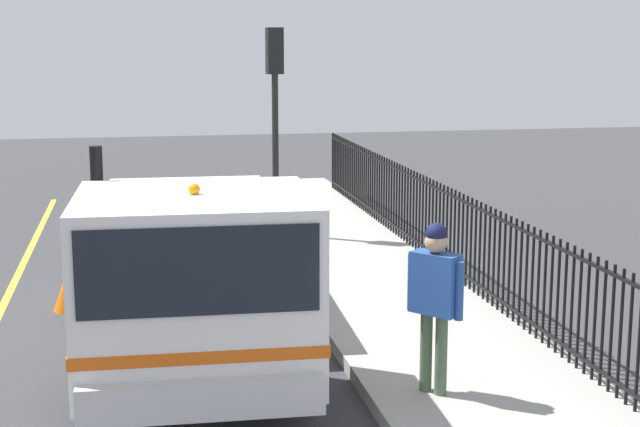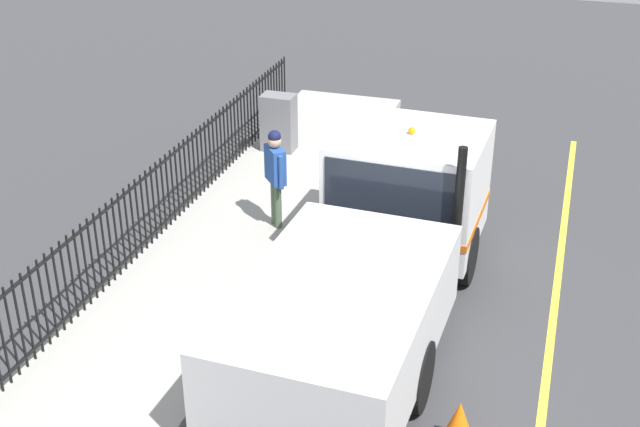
% 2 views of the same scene
% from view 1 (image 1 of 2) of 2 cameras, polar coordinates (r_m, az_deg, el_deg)
% --- Properties ---
extents(ground_plane, '(50.03, 50.03, 0.00)m').
position_cam_1_polar(ground_plane, '(13.54, -8.56, -6.02)').
color(ground_plane, '#38383A').
rests_on(ground_plane, ground).
extents(sidewalk_slab, '(2.64, 22.74, 0.17)m').
position_cam_1_polar(sidewalk_slab, '(13.98, 4.27, -5.02)').
color(sidewalk_slab, '#A3A099').
rests_on(sidewalk_slab, ground).
extents(work_truck, '(2.62, 7.01, 2.69)m').
position_cam_1_polar(work_truck, '(11.16, -7.78, -2.82)').
color(work_truck, white).
rests_on(work_truck, ground).
extents(worker_standing, '(0.51, 0.54, 1.82)m').
position_cam_1_polar(worker_standing, '(9.76, 7.03, -4.65)').
color(worker_standing, '#264C99').
rests_on(worker_standing, sidewalk_slab).
extents(iron_fence, '(0.04, 19.36, 1.38)m').
position_cam_1_polar(iron_fence, '(14.15, 8.93, -1.66)').
color(iron_fence, black).
rests_on(iron_fence, sidewalk_slab).
extents(traffic_light_near, '(0.32, 0.24, 3.88)m').
position_cam_1_polar(traffic_light_near, '(17.54, -2.77, 7.61)').
color(traffic_light_near, black).
rests_on(traffic_light_near, sidewalk_slab).
extents(traffic_cone, '(0.43, 0.43, 0.62)m').
position_cam_1_polar(traffic_cone, '(13.91, -15.11, -4.50)').
color(traffic_cone, orange).
rests_on(traffic_cone, ground).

